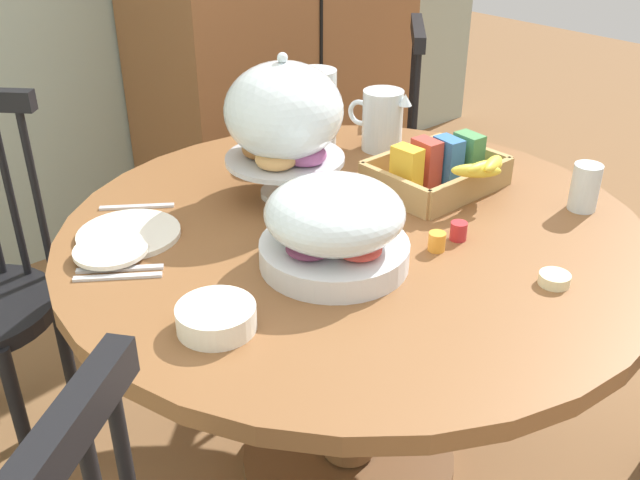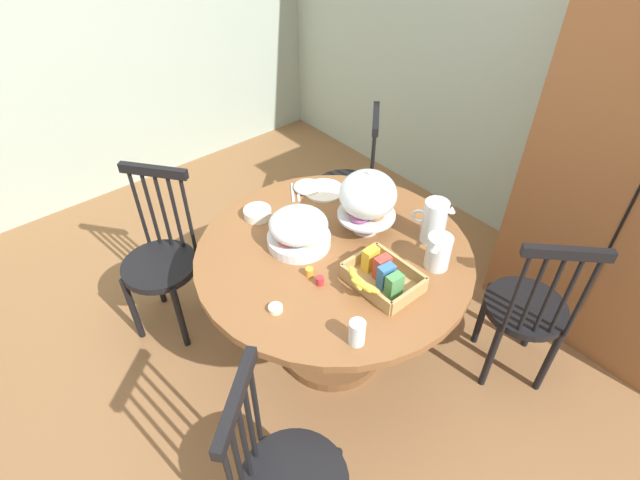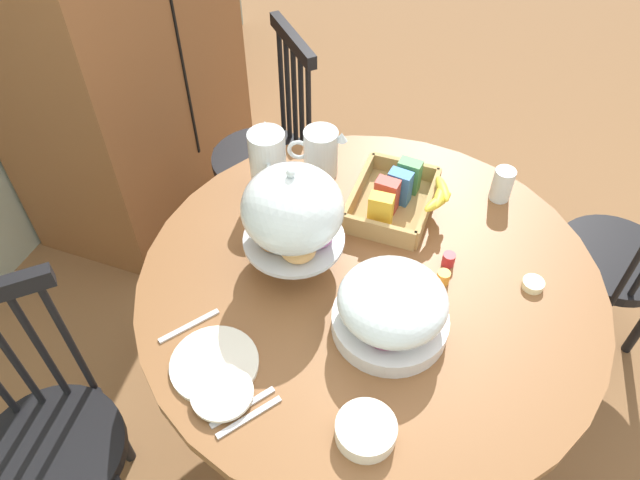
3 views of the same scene
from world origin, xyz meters
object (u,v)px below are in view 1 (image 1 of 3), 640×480
milk_pitcher (316,113)px  drinking_glass (585,187)px  fruit_platter_covered (334,226)px  cereal_bowl (216,318)px  butter_dish (554,279)px  dining_table (352,299)px  windsor_chair_by_cabinet (370,174)px  orange_juice_pitcher (382,123)px  pastry_stand_with_dome (284,117)px  cereal_basket (441,171)px  china_plate_large (129,234)px  china_plate_small (111,250)px

milk_pitcher → drinking_glass: bearing=-72.9°
fruit_platter_covered → drinking_glass: size_ratio=2.73×
cereal_bowl → butter_dish: (0.57, -0.30, -0.01)m
milk_pitcher → butter_dish: bearing=-98.0°
dining_table → windsor_chair_by_cabinet: (0.70, 0.64, -0.09)m
fruit_platter_covered → butter_dish: 0.43m
fruit_platter_covered → windsor_chair_by_cabinet: bearing=41.1°
orange_juice_pitcher → drinking_glass: size_ratio=1.74×
pastry_stand_with_dome → drinking_glass: (0.47, -0.51, -0.14)m
windsor_chair_by_cabinet → cereal_bowl: bearing=-146.3°
cereal_basket → china_plate_large: (-0.69, 0.28, -0.04)m
china_plate_large → china_plate_small: bearing=-140.7°
milk_pitcher → cereal_bowl: 0.87m
cereal_basket → china_plate_large: cereal_basket is taller
orange_juice_pitcher → china_plate_large: size_ratio=0.87×
fruit_platter_covered → china_plate_large: bearing=124.3°
fruit_platter_covered → orange_juice_pitcher: 0.64m
pastry_stand_with_dome → dining_table: bearing=-85.7°
fruit_platter_covered → china_plate_small: 0.46m
fruit_platter_covered → cereal_basket: (0.44, 0.10, -0.04)m
cereal_basket → china_plate_large: size_ratio=1.44×
dining_table → fruit_platter_covered: size_ratio=4.32×
dining_table → cereal_bowl: (-0.44, -0.12, 0.22)m
dining_table → butter_dish: (0.12, -0.43, 0.20)m
milk_pitcher → fruit_platter_covered: bearing=-127.5°
cereal_bowl → pastry_stand_with_dome: bearing=38.6°
orange_juice_pitcher → china_plate_small: size_ratio=1.27×
cereal_basket → drinking_glass: 0.33m
pastry_stand_with_dome → fruit_platter_covered: 0.36m
pastry_stand_with_dome → fruit_platter_covered: (-0.13, -0.31, -0.11)m
orange_juice_pitcher → butter_dish: orange_juice_pitcher is taller
milk_pitcher → windsor_chair_by_cabinet: bearing=27.1°
china_plate_small → cereal_bowl: (0.02, -0.35, 0.01)m
dining_table → china_plate_small: size_ratio=8.65×
milk_pitcher → butter_dish: size_ratio=3.64×
windsor_chair_by_cabinet → china_plate_large: windsor_chair_by_cabinet is taller
dining_table → cereal_bowl: cereal_bowl is taller
windsor_chair_by_cabinet → butter_dish: 1.25m
dining_table → pastry_stand_with_dome: bearing=94.3°
cereal_basket → windsor_chair_by_cabinet: bearing=57.6°
windsor_chair_by_cabinet → fruit_platter_covered: (-0.84, -0.73, 0.37)m
drinking_glass → butter_dish: drinking_glass is taller
cereal_basket → drinking_glass: (0.16, -0.29, 0.01)m
windsor_chair_by_cabinet → china_plate_large: (-1.10, -0.36, 0.29)m
cereal_basket → china_plate_small: (-0.76, 0.22, -0.03)m
orange_juice_pitcher → cereal_bowl: 0.91m
milk_pitcher → dining_table: bearing=-120.5°
orange_juice_pitcher → china_plate_large: (-0.77, -0.00, -0.07)m
china_plate_small → windsor_chair_by_cabinet: bearing=19.7°
pastry_stand_with_dome → milk_pitcher: (0.26, 0.19, -0.10)m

